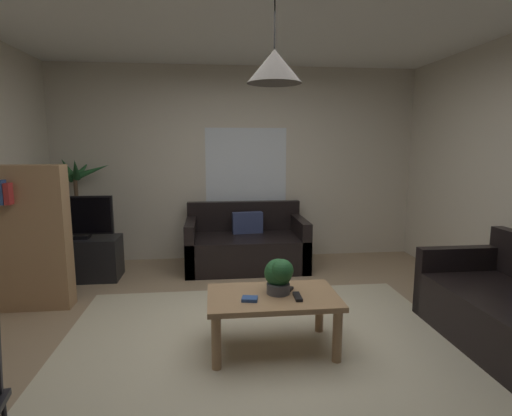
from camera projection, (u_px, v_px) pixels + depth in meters
floor at (260, 341)px, 3.29m from camera, size 4.96×4.95×0.02m
rug at (263, 351)px, 3.09m from camera, size 3.22×2.72×0.01m
wall_back at (238, 164)px, 5.54m from camera, size 5.08×0.06×2.63m
window_pane at (246, 166)px, 5.53m from camera, size 1.12×0.01×1.04m
couch_under_window at (246, 246)px, 5.20m from camera, size 1.53×0.86×0.82m
couch_right_side at (512, 311)px, 3.18m from camera, size 0.86×1.36×0.82m
coffee_table at (273, 304)px, 3.09m from camera, size 1.00×0.61×0.44m
book_on_table_0 at (250, 299)px, 2.96m from camera, size 0.13×0.11×0.02m
remote_on_table_0 at (298, 297)px, 3.01m from camera, size 0.05×0.16×0.02m
remote_on_table_1 at (287, 291)px, 3.13m from camera, size 0.13×0.16×0.02m
potted_plant_on_table at (279, 274)px, 3.09m from camera, size 0.22×0.25×0.28m
tv_stand at (81, 259)px, 4.74m from camera, size 0.90×0.44×0.50m
tv at (77, 217)px, 4.64m from camera, size 0.80×0.16×0.50m
potted_palm_corner at (78, 221)px, 5.15m from camera, size 0.79×0.72×1.46m
bookshelf_corner at (30, 237)px, 3.82m from camera, size 0.70×0.31×1.40m
pendant_lamp at (274, 66)px, 2.81m from camera, size 0.39×0.39×0.61m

